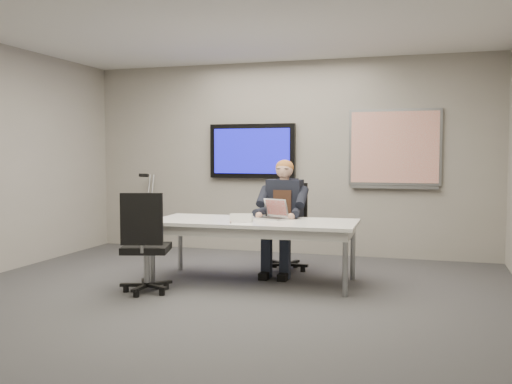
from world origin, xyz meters
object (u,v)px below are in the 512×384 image
(office_chair_near, at_px, (146,262))
(conference_table, at_px, (254,227))
(seated_person, at_px, (281,228))
(laptop, at_px, (274,214))
(office_chair_far, at_px, (286,243))

(office_chair_near, bearing_deg, conference_table, -154.92)
(office_chair_near, xyz_separation_m, seated_person, (1.11, 1.35, 0.23))
(conference_table, height_order, laptop, laptop)
(office_chair_far, relative_size, seated_person, 0.79)
(conference_table, distance_m, office_chair_far, 0.85)
(office_chair_far, distance_m, seated_person, 0.34)
(laptop, bearing_deg, seated_person, 111.82)
(office_chair_far, distance_m, laptop, 0.70)
(office_chair_near, distance_m, laptop, 1.58)
(office_chair_far, bearing_deg, seated_person, -87.88)
(office_chair_far, bearing_deg, office_chair_near, -122.14)
(office_chair_far, xyz_separation_m, laptop, (-0.01, -0.56, 0.42))
(conference_table, bearing_deg, office_chair_far, 74.99)
(office_chair_near, bearing_deg, laptop, -153.17)
(office_chair_near, distance_m, seated_person, 1.76)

